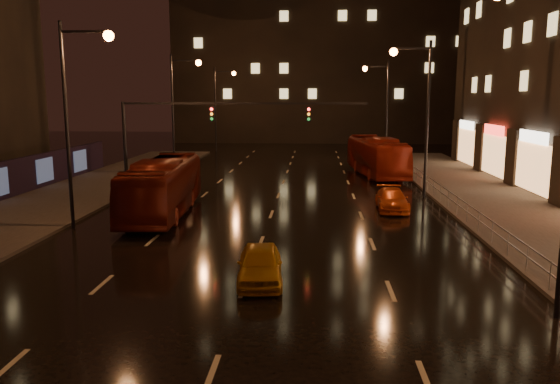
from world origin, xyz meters
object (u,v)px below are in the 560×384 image
at_px(bus_curb, 376,156).
at_px(taxi_far, 392,200).
at_px(taxi_near, 260,264).
at_px(bus_red, 163,187).

xyz_separation_m(bus_curb, taxi_far, (-0.66, -14.44, -1.00)).
bearing_deg(taxi_near, bus_curb, 70.75).
xyz_separation_m(bus_red, taxi_near, (6.53, -11.08, -0.90)).
xyz_separation_m(taxi_near, taxi_far, (6.40, 13.05, -0.04)).
bearing_deg(bus_red, taxi_near, -63.18).
distance_m(bus_red, taxi_far, 13.11).
distance_m(bus_red, taxi_near, 12.89).
bearing_deg(taxi_far, taxi_near, -114.43).
bearing_deg(bus_curb, bus_red, -137.23).
distance_m(bus_red, bus_curb, 21.30).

